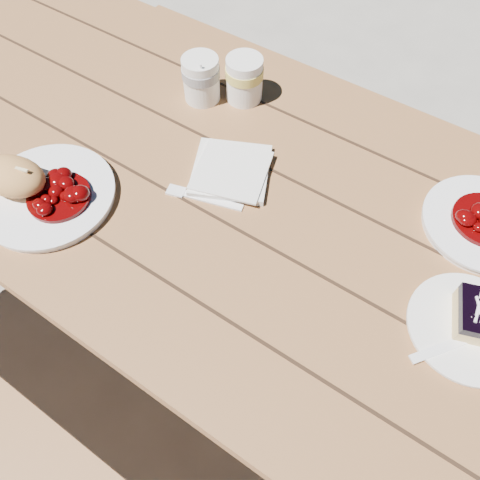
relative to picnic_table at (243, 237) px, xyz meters
The scene contains 11 objects.
ground 0.59m from the picnic_table, 90.00° to the left, with size 60.00×60.00×0.00m, color gray.
picnic_table is the anchor object (origin of this frame).
main_plate 0.41m from the picnic_table, 143.83° to the right, with size 0.25×0.25×0.02m, color white.
goulash_stew 0.40m from the picnic_table, 141.60° to the right, with size 0.12×0.12×0.04m, color #540303, non-canonical shape.
bread_roll 0.48m from the picnic_table, 145.98° to the right, with size 0.13×0.09×0.07m, color tan.
dessert_plate 0.49m from the picnic_table, ahead, with size 0.19×0.19×0.01m, color white.
fork_dessert 0.48m from the picnic_table, 11.42° to the right, with size 0.03×0.16×0.01m, color white, non-canonical shape.
coffee_cup 0.36m from the picnic_table, 142.09° to the left, with size 0.08×0.08×0.10m, color white.
napkin_stack 0.18m from the picnic_table, 150.11° to the left, with size 0.15×0.15×0.01m, color white.
fork_table 0.18m from the picnic_table, 126.34° to the right, with size 0.03×0.16×0.01m, color white, non-canonical shape.
second_cup 0.35m from the picnic_table, 123.15° to the left, with size 0.08×0.08×0.10m, color white.
Camera 1 is at (0.32, -0.48, 1.47)m, focal length 35.00 mm.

